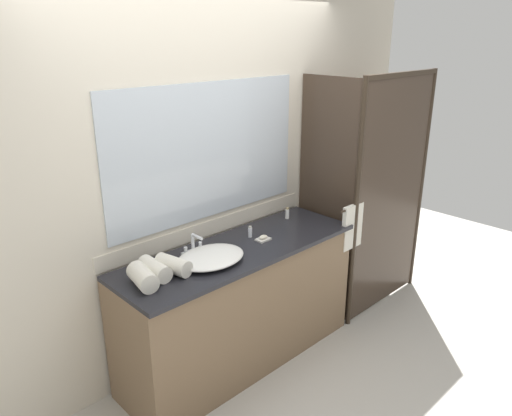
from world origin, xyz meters
name	(u,v)px	position (x,y,z in m)	size (l,w,h in m)	color
ground_plane	(241,358)	(0.00, 0.00, 0.00)	(8.00, 8.00, 0.00)	#B7B2A8
wall_back_with_mirror	(207,180)	(0.00, 0.34, 1.31)	(4.40, 0.06, 2.60)	beige
vanity_cabinet	(240,305)	(0.00, 0.01, 0.45)	(1.80, 0.58, 0.90)	brown
shower_enclosure	(371,196)	(1.27, -0.19, 1.02)	(1.20, 0.59, 2.00)	#2D2319
sink_basin	(211,257)	(-0.28, -0.03, 0.93)	(0.46, 0.36, 0.06)	white
faucet	(194,247)	(-0.28, 0.15, 0.94)	(0.17, 0.12, 0.14)	silver
soap_dish	(263,238)	(0.20, -0.02, 0.91)	(0.10, 0.07, 0.04)	silver
amenity_bottle_lotion	(250,232)	(0.18, 0.09, 0.94)	(0.03, 0.03, 0.08)	silver
amenity_bottle_conditioner	(287,213)	(0.64, 0.15, 0.94)	(0.03, 0.03, 0.09)	white
rolled_towel_near_edge	(143,277)	(-0.76, -0.01, 0.96)	(0.12, 0.12, 0.23)	silver
rolled_towel_middle	(155,269)	(-0.65, 0.04, 0.95)	(0.11, 0.11, 0.24)	silver
rolled_towel_far_edge	(173,265)	(-0.54, 0.01, 0.95)	(0.11, 0.11, 0.23)	silver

